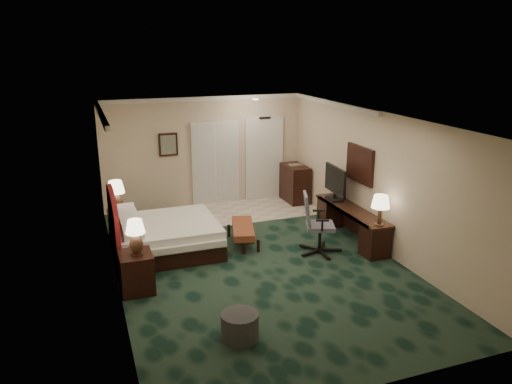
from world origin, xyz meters
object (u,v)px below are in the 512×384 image
object	(u,v)px
bed	(168,237)
nightstand_far	(120,224)
lamp_near	(136,237)
lamp_far	(116,197)
bed_bench	(243,235)
desk	(351,224)
nightstand_near	(137,272)
minibar	(295,184)
tv	(335,184)
ottoman	(240,326)
desk_chair	(320,223)

from	to	relation	value
bed	nightstand_far	xyz separation A→B (m)	(-0.81, 1.13, -0.03)
lamp_near	lamp_far	world-z (taller)	lamp_near
bed	lamp_far	xyz separation A→B (m)	(-0.83, 1.08, 0.59)
bed_bench	desk	distance (m)	2.25
nightstand_near	minibar	xyz separation A→B (m)	(4.42, 3.54, 0.14)
lamp_near	bed_bench	world-z (taller)	lamp_near
tv	minibar	xyz separation A→B (m)	(0.02, 2.11, -0.56)
ottoman	minibar	size ratio (longest dim) A/B	0.56
nightstand_far	minibar	bearing A→B (deg)	12.20
desk	desk_chair	size ratio (longest dim) A/B	1.92
bed_bench	desk	size ratio (longest dim) A/B	0.51
desk	ottoman	bearing A→B (deg)	-140.91
bed	ottoman	world-z (taller)	bed
lamp_near	tv	size ratio (longest dim) A/B	0.62
nightstand_near	ottoman	distance (m)	2.23
nightstand_near	nightstand_far	distance (m)	2.58
bed	lamp_far	distance (m)	1.49
lamp_far	lamp_near	bearing A→B (deg)	-87.93
bed	minibar	world-z (taller)	minibar
ottoman	tv	bearing A→B (deg)	45.73
nightstand_far	desk_chair	bearing A→B (deg)	-31.46
lamp_far	bed_bench	distance (m)	2.73
lamp_near	bed_bench	xyz separation A→B (m)	(2.24, 1.33, -0.75)
lamp_far	bed_bench	bearing A→B (deg)	-27.82
nightstand_near	tv	world-z (taller)	tv
lamp_far	desk_chair	xyz separation A→B (m)	(3.60, -2.14, -0.29)
bed	desk	distance (m)	3.74
nightstand_near	lamp_far	bearing A→B (deg)	91.49
nightstand_far	lamp_far	world-z (taller)	lamp_far
bed	desk_chair	distance (m)	2.98
bed	ottoman	distance (m)	3.37
bed_bench	bed	bearing A→B (deg)	-170.43
lamp_far	nightstand_far	bearing A→B (deg)	65.06
nightstand_near	desk_chair	size ratio (longest dim) A/B	0.55
tv	minibar	distance (m)	2.19
nightstand_far	minibar	distance (m)	4.57
nightstand_far	ottoman	world-z (taller)	nightstand_far
nightstand_near	tv	bearing A→B (deg)	17.99
lamp_near	ottoman	bearing A→B (deg)	-58.70
bed_bench	desk	bearing A→B (deg)	1.94
bed	desk_chair	xyz separation A→B (m)	(2.77, -1.06, 0.30)
nightstand_far	ottoman	distance (m)	4.63
ottoman	desk_chair	distance (m)	3.32
bed	desk_chair	world-z (taller)	desk_chair
ottoman	desk_chair	bearing A→B (deg)	43.87
nightstand_far	tv	distance (m)	4.65
nightstand_near	desk_chair	xyz separation A→B (m)	(3.54, 0.39, 0.27)
nightstand_near	minibar	bearing A→B (deg)	38.71
bed	lamp_near	world-z (taller)	lamp_near
lamp_near	desk_chair	world-z (taller)	lamp_near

